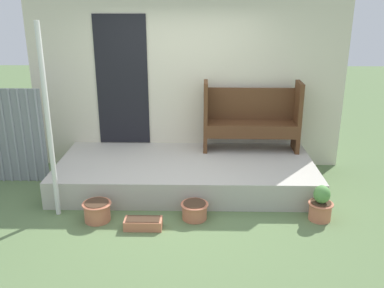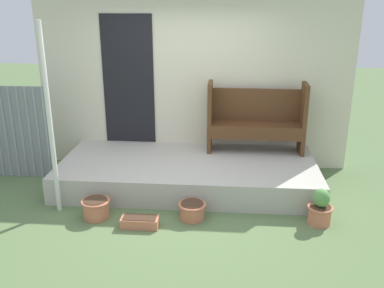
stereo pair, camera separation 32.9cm
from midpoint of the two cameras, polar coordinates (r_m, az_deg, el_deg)
ground_plane at (r=5.59m, az=-3.58°, el=-8.94°), size 24.00×24.00×0.00m
porch_slab at (r=6.24m, az=-2.34°, el=-3.92°), size 3.67×1.63×0.37m
house_wall at (r=6.72m, az=-2.40°, el=7.76°), size 4.87×0.08×2.60m
support_post at (r=5.40m, az=-20.27°, el=2.45°), size 0.06×0.06×2.38m
bench at (r=6.54m, az=6.46°, el=3.74°), size 1.45×0.41×1.06m
flower_pot_left at (r=5.48m, az=-14.24°, el=-8.62°), size 0.36×0.36×0.25m
flower_pot_middle at (r=5.36m, az=-1.44°, el=-8.81°), size 0.35×0.35×0.21m
flower_pot_right at (r=5.49m, az=15.15°, el=-7.88°), size 0.31×0.31×0.46m
planter_box_rect at (r=5.23m, az=-8.34°, el=-10.46°), size 0.45×0.20×0.13m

